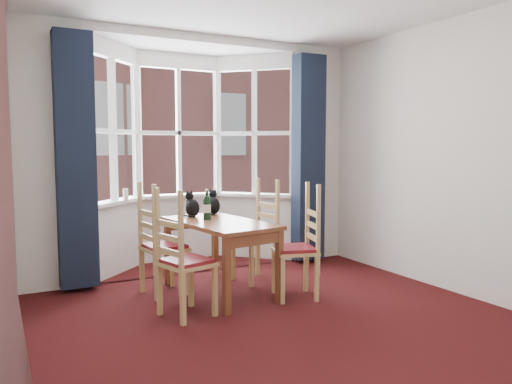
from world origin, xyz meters
TOP-DOWN VIEW (x-y plane):
  - floor at (0.00, 0.00)m, footprint 4.50×4.50m
  - wall_left at (-2.00, 0.00)m, footprint 0.00×4.50m
  - wall_right at (2.00, 0.00)m, footprint 0.00×4.50m
  - wall_back_pier_left at (-1.65, 2.25)m, footprint 0.70×0.12m
  - wall_back_pier_right at (1.65, 2.25)m, footprint 0.70×0.12m
  - bay_window at (0.00, 2.75)m, footprint 2.76×0.94m
  - curtain_left at (-1.42, 2.07)m, footprint 0.38×0.22m
  - curtain_right at (1.42, 2.07)m, footprint 0.38×0.22m
  - dining_table at (-0.16, 1.30)m, footprint 0.87×1.38m
  - chair_left_near at (-0.78, 0.79)m, footprint 0.50×0.51m
  - chair_left_far at (-0.75, 1.54)m, footprint 0.45×0.47m
  - chair_right_near at (0.53, 0.80)m, footprint 0.50×0.52m
  - chair_right_far at (0.46, 1.57)m, footprint 0.46×0.47m
  - cat_left at (-0.28, 1.77)m, footprint 0.17×0.22m
  - cat_right at (-0.01, 1.84)m, footprint 0.21×0.24m
  - wine_bottle at (-0.23, 1.46)m, footprint 0.08×0.08m
  - candle_tall at (-0.80, 2.60)m, footprint 0.06×0.06m
  - street at (0.00, 32.25)m, footprint 80.00×80.00m
  - tenement_building at (0.00, 14.01)m, footprint 18.40×7.80m

SIDE VIEW (x-z plane):
  - street at x=0.00m, z-range -6.00..-6.00m
  - floor at x=0.00m, z-range 0.00..0.00m
  - chair_left_near at x=-0.78m, z-range 0.01..0.93m
  - chair_left_far at x=-0.75m, z-range 0.01..0.93m
  - chair_right_near at x=0.53m, z-range 0.01..0.93m
  - chair_right_far at x=0.46m, z-range 0.01..0.93m
  - dining_table at x=-0.16m, z-range 0.27..1.02m
  - cat_left at x=-0.28m, z-range 0.71..1.00m
  - cat_right at x=-0.01m, z-range 0.71..1.00m
  - wine_bottle at x=-0.23m, z-range 0.73..1.04m
  - candle_tall at x=-0.80m, z-range 0.87..1.00m
  - curtain_left at x=-1.42m, z-range 0.05..2.65m
  - curtain_right at x=1.42m, z-range 0.05..2.65m
  - wall_left at x=-2.00m, z-range -0.85..3.65m
  - wall_right at x=2.00m, z-range -0.85..3.65m
  - wall_back_pier_left at x=-1.65m, z-range 0.00..2.80m
  - wall_back_pier_right at x=1.65m, z-range 0.00..2.80m
  - bay_window at x=0.00m, z-range 0.00..2.80m
  - tenement_building at x=0.00m, z-range -6.00..9.20m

